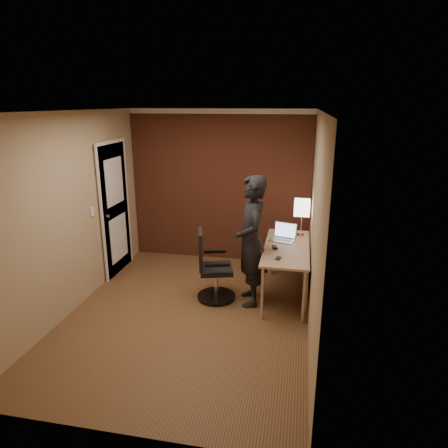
{
  "coord_description": "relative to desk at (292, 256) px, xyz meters",
  "views": [
    {
      "loc": [
        1.32,
        -4.4,
        2.59
      ],
      "look_at": [
        0.35,
        0.55,
        1.05
      ],
      "focal_mm": 32.0,
      "sensor_mm": 36.0,
      "label": 1
    }
  ],
  "objects": [
    {
      "name": "desk",
      "position": [
        0.0,
        0.0,
        0.0
      ],
      "size": [
        0.6,
        1.5,
        0.73
      ],
      "color": "tan",
      "rests_on": "ground"
    },
    {
      "name": "office_chair",
      "position": [
        -1.05,
        -0.28,
        -0.18
      ],
      "size": [
        0.54,
        0.6,
        0.96
      ],
      "color": "black",
      "rests_on": "ground"
    },
    {
      "name": "person",
      "position": [
        -0.52,
        -0.26,
        0.26
      ],
      "size": [
        0.57,
        0.72,
        1.73
      ],
      "primitive_type": "imported",
      "rotation": [
        0.0,
        0.0,
        -1.3
      ],
      "color": "black",
      "rests_on": "ground"
    },
    {
      "name": "phone",
      "position": [
        -0.16,
        -0.46,
        0.13
      ],
      "size": [
        0.08,
        0.12,
        0.01
      ],
      "primitive_type": "cube",
      "rotation": [
        0.0,
        0.0,
        -0.18
      ],
      "color": "black",
      "rests_on": "desk"
    },
    {
      "name": "laptop",
      "position": [
        -0.13,
        0.29,
        0.19
      ],
      "size": [
        0.39,
        0.34,
        0.23
      ],
      "color": "silver",
      "rests_on": "desk"
    },
    {
      "name": "mouse",
      "position": [
        -0.23,
        -0.1,
        0.14
      ],
      "size": [
        0.08,
        0.11,
        0.03
      ],
      "primitive_type": "cube",
      "rotation": [
        0.0,
        0.0,
        0.24
      ],
      "color": "black",
      "rests_on": "desk"
    },
    {
      "name": "desk_lamp",
      "position": [
        0.1,
        0.5,
        0.55
      ],
      "size": [
        0.22,
        0.22,
        0.54
      ],
      "color": "silver",
      "rests_on": "desk"
    },
    {
      "name": "room",
      "position": [
        -1.53,
        0.82,
        0.77
      ],
      "size": [
        4.0,
        4.0,
        4.0
      ],
      "color": "brown",
      "rests_on": "ground"
    }
  ]
}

